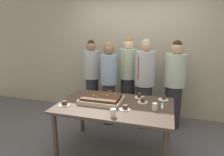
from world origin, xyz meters
TOP-DOWN VIEW (x-y plane):
  - ground_plane at (0.00, 0.00)m, footprint 12.00×12.00m
  - interior_back_panel at (0.00, 1.60)m, footprint 8.00×0.12m
  - party_table at (0.00, 0.00)m, footprint 1.64×1.03m
  - sheet_cake at (-0.22, 0.05)m, footprint 0.60×0.47m
  - plated_slice_near_left at (0.30, 0.37)m, footprint 0.15×0.15m
  - plated_slice_near_right at (-0.68, -0.25)m, footprint 0.15×0.15m
  - plated_slice_far_left at (0.18, -0.14)m, footprint 0.15×0.15m
  - plated_slice_far_right at (0.38, 0.18)m, footprint 0.15×0.15m
  - plated_slice_center_front at (-0.19, 0.38)m, footprint 0.15×0.15m
  - plated_slice_center_back at (0.67, 0.39)m, footprint 0.15×0.15m
  - drink_cup_nearest at (0.57, -0.04)m, footprint 0.07×0.07m
  - drink_cup_middle at (0.09, -0.40)m, footprint 0.07×0.07m
  - cake_server_utensil at (0.66, 0.12)m, footprint 0.03×0.20m
  - person_serving_front at (-0.37, 0.88)m, footprint 0.30×0.30m
  - person_green_shirt_behind at (0.30, 0.94)m, footprint 0.36×0.36m
  - person_striped_tie_right at (0.83, 1.07)m, footprint 0.38×0.38m
  - person_left_edge_reaching at (-0.07, 1.22)m, footprint 0.36×0.36m
  - person_back_corner at (-0.81, 1.11)m, footprint 0.33×0.33m

SIDE VIEW (x-z plane):
  - ground_plane at x=0.00m, z-range 0.00..0.00m
  - party_table at x=0.00m, z-range 0.30..1.07m
  - cake_server_utensil at x=0.66m, z-range 0.77..0.78m
  - plated_slice_center_back at x=0.67m, z-range 0.76..0.82m
  - plated_slice_far_left at x=0.18m, z-range 0.76..0.82m
  - plated_slice_center_front at x=-0.19m, z-range 0.76..0.82m
  - plated_slice_near_right at x=-0.68m, z-range 0.76..0.83m
  - plated_slice_far_right at x=0.38m, z-range 0.76..0.83m
  - plated_slice_near_left at x=0.30m, z-range 0.76..0.83m
  - sheet_cake at x=-0.22m, z-range 0.76..0.87m
  - drink_cup_nearest at x=0.57m, z-range 0.77..0.87m
  - drink_cup_middle at x=0.09m, z-range 0.77..0.87m
  - person_back_corner at x=-0.81m, z-range 0.03..1.65m
  - person_striped_tie_right at x=0.83m, z-range 0.02..1.66m
  - person_serving_front at x=-0.37m, z-range 0.05..1.66m
  - person_green_shirt_behind at x=0.30m, z-range 0.02..1.68m
  - person_left_edge_reaching at x=-0.07m, z-range 0.02..1.69m
  - interior_back_panel at x=0.00m, z-range 0.00..3.00m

